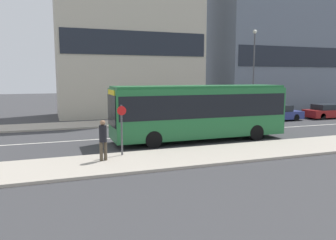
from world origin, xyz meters
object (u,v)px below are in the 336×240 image
object	(u,v)px
city_bus	(199,109)
pedestrian_near_stop	(103,137)
bus_stop_sign	(122,126)
parked_car_0	(277,113)
street_lamp	(254,66)
parked_car_1	(327,111)

from	to	relation	value
city_bus	pedestrian_near_stop	xyz separation A→B (m)	(-6.37, -3.44, -0.74)
pedestrian_near_stop	bus_stop_sign	world-z (taller)	bus_stop_sign
bus_stop_sign	parked_car_0	bearing A→B (deg)	28.68
pedestrian_near_stop	street_lamp	xyz separation A→B (m)	(15.54, 11.25, 3.71)
pedestrian_near_stop	street_lamp	bearing A→B (deg)	23.12
bus_stop_sign	street_lamp	xyz separation A→B (m)	(14.52, 10.50, 3.34)
parked_car_0	city_bus	bearing A→B (deg)	-150.30
parked_car_0	bus_stop_sign	distance (m)	18.06
parked_car_0	parked_car_1	bearing A→B (deg)	-2.81
street_lamp	parked_car_1	bearing A→B (deg)	-17.12
parked_car_0	parked_car_1	xyz separation A→B (m)	(5.58, -0.27, -0.02)
bus_stop_sign	parked_car_1	bearing A→B (deg)	21.39
parked_car_0	bus_stop_sign	world-z (taller)	bus_stop_sign
parked_car_1	bus_stop_sign	size ratio (longest dim) A/B	1.86
bus_stop_sign	pedestrian_near_stop	bearing A→B (deg)	-143.57
city_bus	pedestrian_near_stop	world-z (taller)	city_bus
city_bus	pedestrian_near_stop	bearing A→B (deg)	-148.84
pedestrian_near_stop	street_lamp	distance (m)	19.54
pedestrian_near_stop	parked_car_1	bearing A→B (deg)	9.37
bus_stop_sign	city_bus	bearing A→B (deg)	26.64
parked_car_1	street_lamp	world-z (taller)	street_lamp
parked_car_0	street_lamp	bearing A→B (deg)	125.21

